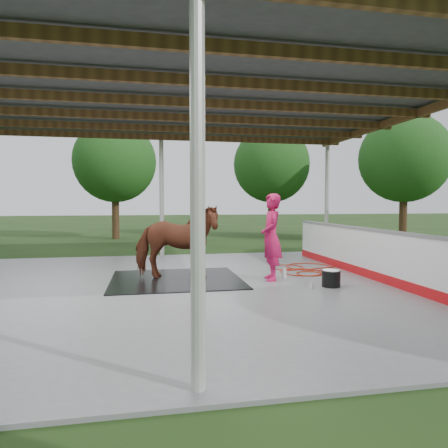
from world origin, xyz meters
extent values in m
plane|color=#1E3814|center=(0.00, 0.00, 0.00)|extent=(100.00, 100.00, 0.00)
cube|color=slate|center=(0.00, 0.00, 0.03)|extent=(12.00, 10.00, 0.05)
cylinder|color=beige|center=(0.00, -4.70, 1.98)|extent=(0.14, 0.14, 3.85)
cylinder|color=beige|center=(0.00, 4.70, 1.98)|extent=(0.14, 0.14, 3.85)
cylinder|color=beige|center=(5.70, 4.70, 1.98)|extent=(0.14, 0.14, 3.85)
cube|color=brown|center=(0.00, -3.00, 3.85)|extent=(12.00, 0.10, 0.18)
cube|color=brown|center=(0.00, -1.50, 3.85)|extent=(12.00, 0.10, 0.18)
cube|color=brown|center=(0.00, 0.00, 3.85)|extent=(12.00, 0.10, 0.18)
cube|color=brown|center=(0.00, 1.50, 3.85)|extent=(12.00, 0.10, 0.18)
cube|color=brown|center=(0.00, 3.00, 3.85)|extent=(12.00, 0.10, 0.18)
cube|color=brown|center=(0.00, 4.50, 3.85)|extent=(12.00, 0.10, 0.18)
cube|color=brown|center=(5.70, 0.00, 3.85)|extent=(0.12, 10.00, 0.18)
cube|color=#38383A|center=(0.00, 0.00, 4.05)|extent=(12.60, 10.60, 0.10)
cube|color=red|center=(4.59, 0.00, 0.15)|extent=(0.14, 8.00, 0.20)
cube|color=white|center=(4.60, 0.00, 0.65)|extent=(0.12, 8.00, 1.00)
cube|color=slate|center=(4.60, 0.00, 1.17)|extent=(0.16, 8.00, 0.06)
cylinder|color=#382314|center=(-2.00, 12.00, 1.10)|extent=(0.36, 0.36, 2.20)
sphere|color=#194714|center=(-2.00, 12.00, 3.80)|extent=(4.00, 4.00, 4.00)
cylinder|color=#382314|center=(6.00, 12.00, 1.10)|extent=(0.36, 0.36, 2.20)
sphere|color=#194714|center=(6.00, 12.00, 3.80)|extent=(4.00, 4.00, 4.00)
cylinder|color=#382314|center=(11.00, 8.00, 1.10)|extent=(0.36, 0.36, 2.20)
sphere|color=#194714|center=(11.00, 8.00, 3.80)|extent=(4.00, 4.00, 4.00)
cube|color=black|center=(0.17, 0.66, 0.06)|extent=(2.88, 2.70, 0.02)
imported|color=brown|center=(0.17, 0.66, 0.90)|extent=(2.13, 1.38, 1.66)
imported|color=#C4144E|center=(2.27, 0.23, 1.02)|extent=(0.53, 0.75, 1.94)
cylinder|color=black|center=(3.27, -0.69, 0.22)|extent=(0.38, 0.38, 0.33)
cylinder|color=white|center=(3.27, -0.69, 0.38)|extent=(0.35, 0.35, 0.03)
imported|color=silver|center=(2.62, 0.35, 0.20)|extent=(0.14, 0.14, 0.29)
imported|color=#338CD8|center=(2.81, -0.77, 0.13)|extent=(0.10, 0.10, 0.16)
torus|color=red|center=(3.30, 0.99, 0.06)|extent=(1.04, 1.04, 0.02)
torus|color=red|center=(3.19, 1.75, 0.06)|extent=(0.90, 0.90, 0.02)
torus|color=red|center=(3.41, 0.75, 0.06)|extent=(0.63, 0.63, 0.02)
torus|color=red|center=(3.83, 1.76, 0.06)|extent=(1.23, 1.23, 0.02)
cylinder|color=red|center=(4.20, 1.53, 0.06)|extent=(1.34, 0.46, 0.02)
camera|label=1|loc=(-0.45, -8.31, 1.79)|focal=32.00mm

